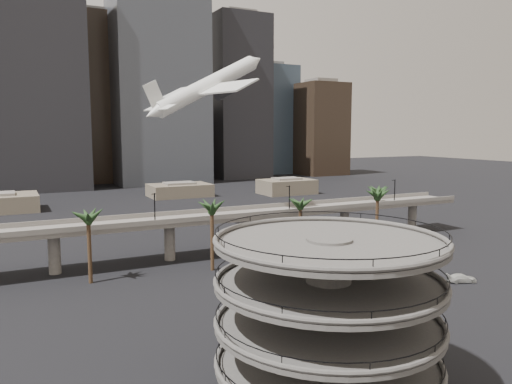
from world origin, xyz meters
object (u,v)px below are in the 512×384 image
overpass (219,220)px  car_a (348,314)px  airborne_jet (208,86)px  parking_ramp (328,304)px  car_b (422,289)px  car_c (462,278)px

overpass → car_a: (1.91, -42.73, -6.65)m
airborne_jet → overpass: bearing=-116.3°
parking_ramp → car_a: (14.91, 16.27, -9.15)m
car_b → airborne_jet: bearing=27.1°
car_a → overpass: bearing=-17.2°
car_a → car_c: size_ratio=0.80×
overpass → car_c: overpass is taller
car_a → car_c: (28.37, 4.96, 0.05)m
overpass → parking_ramp: bearing=-102.4°
parking_ramp → overpass: parking_ramp is taller
overpass → car_c: size_ratio=25.69×
car_b → car_a: bearing=111.4°
airborne_jet → parking_ramp: bearing=-116.1°
car_b → car_c: car_b is taller
parking_ramp → overpass: 60.46m
overpass → airborne_jet: airborne_jet is taller
overpass → airborne_jet: bearing=77.4°
parking_ramp → car_b: bearing=31.4°
car_a → car_c: bearing=-99.8°
airborne_jet → car_a: bearing=-104.9°
parking_ramp → car_a: bearing=47.5°
airborne_jet → car_c: airborne_jet is taller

